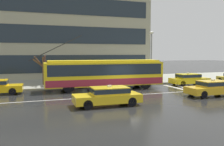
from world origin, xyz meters
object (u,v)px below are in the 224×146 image
object	(u,v)px
street_tree_bare	(43,69)
pedestrian_approaching_curb	(89,71)
taxi_oncoming_far	(212,88)
pedestrian_at_shelter	(74,71)
bus_shelter	(70,68)
trolleybus	(105,73)
taxi_ahead_of_bus	(189,79)
taxi_oncoming_near	(108,95)
street_lamp	(151,52)

from	to	relation	value
street_tree_bare	pedestrian_approaching_curb	bearing A→B (deg)	-27.40
pedestrian_approaching_curb	street_tree_bare	distance (m)	4.99
taxi_oncoming_far	pedestrian_at_shelter	bearing A→B (deg)	137.40
taxi_oncoming_far	bus_shelter	size ratio (longest dim) A/B	1.02
bus_shelter	street_tree_bare	xyz separation A→B (m)	(-2.79, 0.62, -0.05)
trolleybus	pedestrian_at_shelter	world-z (taller)	trolleybus
taxi_oncoming_far	taxi_ahead_of_bus	bearing A→B (deg)	68.20
taxi_oncoming_near	pedestrian_approaching_curb	size ratio (longest dim) A/B	2.32
taxi_oncoming_far	taxi_ahead_of_bus	distance (m)	6.86
taxi_oncoming_near	street_lamp	distance (m)	13.59
taxi_oncoming_far	street_lamp	bearing A→B (deg)	93.60
bus_shelter	street_lamp	bearing A→B (deg)	-4.86
street_lamp	street_tree_bare	world-z (taller)	street_lamp
trolleybus	street_lamp	world-z (taller)	street_lamp
taxi_oncoming_near	pedestrian_approaching_curb	xyz separation A→B (m)	(0.90, 9.09, 1.03)
pedestrian_approaching_curb	street_tree_bare	world-z (taller)	street_tree_bare
taxi_oncoming_far	pedestrian_at_shelter	distance (m)	13.43
taxi_oncoming_far	taxi_oncoming_near	size ratio (longest dim) A/B	0.93
trolleybus	taxi_ahead_of_bus	distance (m)	9.86
taxi_oncoming_near	taxi_oncoming_far	bearing A→B (deg)	3.58
taxi_ahead_of_bus	street_lamp	bearing A→B (deg)	136.19
pedestrian_approaching_curb	street_lamp	distance (m)	8.14
trolleybus	taxi_oncoming_near	size ratio (longest dim) A/B	2.82
taxi_ahead_of_bus	taxi_oncoming_near	xyz separation A→B (m)	(-11.88, -6.95, 0.00)
taxi_ahead_of_bus	trolleybus	bearing A→B (deg)	178.73
pedestrian_at_shelter	pedestrian_approaching_curb	size ratio (longest dim) A/B	0.97
pedestrian_approaching_curb	taxi_oncoming_near	bearing A→B (deg)	-95.64
taxi_oncoming_near	pedestrian_at_shelter	distance (m)	9.71
taxi_oncoming_far	street_tree_bare	xyz separation A→B (m)	(-12.87, 10.80, 1.21)
street_tree_bare	taxi_oncoming_near	bearing A→B (deg)	-72.75
taxi_ahead_of_bus	pedestrian_approaching_curb	xyz separation A→B (m)	(-10.99, 2.14, 1.03)
taxi_oncoming_far	street_lamp	world-z (taller)	street_lamp
trolleybus	taxi_oncoming_far	xyz separation A→B (m)	(7.27, -6.58, -0.88)
taxi_oncoming_far	taxi_oncoming_near	world-z (taller)	same
taxi_ahead_of_bus	street_lamp	distance (m)	5.29
taxi_oncoming_near	street_tree_bare	bearing A→B (deg)	107.25
bus_shelter	pedestrian_at_shelter	distance (m)	1.17
bus_shelter	pedestrian_approaching_curb	bearing A→B (deg)	-45.65
taxi_ahead_of_bus	street_tree_bare	bearing A→B (deg)	163.96
street_lamp	street_tree_bare	xyz separation A→B (m)	(-12.28, 1.42, -1.81)
taxi_oncoming_far	pedestrian_at_shelter	size ratio (longest dim) A/B	2.22
trolleybus	pedestrian_at_shelter	bearing A→B (deg)	136.17
pedestrian_at_shelter	pedestrian_approaching_curb	bearing A→B (deg)	-21.73
taxi_ahead_of_bus	taxi_oncoming_near	distance (m)	13.77
pedestrian_approaching_curb	taxi_oncoming_far	bearing A→B (deg)	-45.20
street_lamp	trolleybus	bearing A→B (deg)	-157.33
taxi_ahead_of_bus	pedestrian_at_shelter	distance (m)	12.74
taxi_oncoming_far	pedestrian_approaching_curb	xyz separation A→B (m)	(-8.44, 8.50, 1.03)
taxi_oncoming_far	taxi_oncoming_near	bearing A→B (deg)	-176.42
bus_shelter	pedestrian_approaching_curb	distance (m)	2.36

